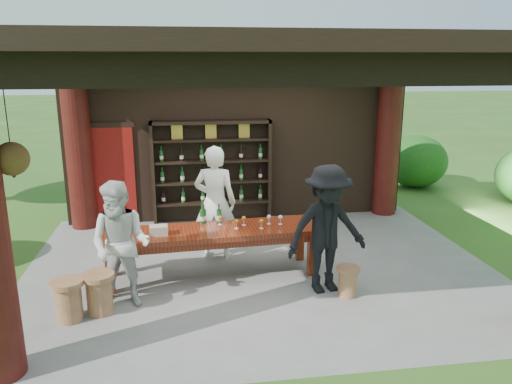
{
  "coord_description": "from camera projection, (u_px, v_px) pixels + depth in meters",
  "views": [
    {
      "loc": [
        -1.17,
        -7.39,
        3.22
      ],
      "look_at": [
        0.0,
        0.4,
        1.15
      ],
      "focal_mm": 35.0,
      "sensor_mm": 36.0,
      "label": 1
    }
  ],
  "objects": [
    {
      "name": "ground",
      "position": [
        260.0,
        267.0,
        8.05
      ],
      "size": [
        90.0,
        90.0,
        0.0
      ],
      "primitive_type": "plane",
      "color": "#2D5119",
      "rests_on": "ground"
    },
    {
      "name": "pavilion",
      "position": [
        255.0,
        132.0,
        7.92
      ],
      "size": [
        7.5,
        6.0,
        3.6
      ],
      "color": "slate",
      "rests_on": "ground"
    },
    {
      "name": "wine_shelf",
      "position": [
        212.0,
        172.0,
        10.04
      ],
      "size": [
        2.38,
        0.36,
        2.09
      ],
      "color": "black",
      "rests_on": "ground"
    },
    {
      "name": "tasting_table",
      "position": [
        212.0,
        236.0,
        7.6
      ],
      "size": [
        3.28,
        1.03,
        0.75
      ],
      "rotation": [
        0.0,
        0.0,
        0.06
      ],
      "color": "#5C190D",
      "rests_on": "ground"
    },
    {
      "name": "stool_near_left",
      "position": [
        99.0,
        292.0,
        6.52
      ],
      "size": [
        0.42,
        0.42,
        0.55
      ],
      "rotation": [
        0.0,
        0.0,
        0.08
      ],
      "color": "brown",
      "rests_on": "ground"
    },
    {
      "name": "stool_near_right",
      "position": [
        348.0,
        281.0,
        7.01
      ],
      "size": [
        0.33,
        0.33,
        0.43
      ],
      "rotation": [
        0.0,
        0.0,
        -0.39
      ],
      "color": "brown",
      "rests_on": "ground"
    },
    {
      "name": "stool_far_left",
      "position": [
        68.0,
        299.0,
        6.34
      ],
      "size": [
        0.42,
        0.42,
        0.55
      ],
      "rotation": [
        0.0,
        0.0,
        0.04
      ],
      "color": "brown",
      "rests_on": "ground"
    },
    {
      "name": "host",
      "position": [
        215.0,
        202.0,
        8.26
      ],
      "size": [
        0.79,
        0.62,
        1.91
      ],
      "primitive_type": "imported",
      "rotation": [
        0.0,
        0.0,
        2.88
      ],
      "color": "white",
      "rests_on": "ground"
    },
    {
      "name": "guest_woman",
      "position": [
        121.0,
        245.0,
        6.61
      ],
      "size": [
        0.99,
        0.87,
        1.73
      ],
      "primitive_type": "imported",
      "rotation": [
        0.0,
        0.0,
        -0.3
      ],
      "color": "beige",
      "rests_on": "ground"
    },
    {
      "name": "guest_man",
      "position": [
        327.0,
        229.0,
        7.02
      ],
      "size": [
        1.3,
        0.9,
        1.85
      ],
      "primitive_type": "imported",
      "rotation": [
        0.0,
        0.0,
        0.19
      ],
      "color": "black",
      "rests_on": "ground"
    },
    {
      "name": "table_bottles",
      "position": [
        208.0,
        213.0,
        7.82
      ],
      "size": [
        0.34,
        0.14,
        0.31
      ],
      "color": "#194C1E",
      "rests_on": "tasting_table"
    },
    {
      "name": "table_glasses",
      "position": [
        237.0,
        223.0,
        7.61
      ],
      "size": [
        2.18,
        0.55,
        0.15
      ],
      "color": "silver",
      "rests_on": "tasting_table"
    },
    {
      "name": "napkin_basket",
      "position": [
        159.0,
        230.0,
        7.3
      ],
      "size": [
        0.27,
        0.2,
        0.14
      ],
      "primitive_type": "cube",
      "rotation": [
        0.0,
        0.0,
        0.06
      ],
      "color": "#BF6672",
      "rests_on": "tasting_table"
    },
    {
      "name": "shrubs",
      "position": [
        383.0,
        209.0,
        9.23
      ],
      "size": [
        14.34,
        9.11,
        1.36
      ],
      "color": "#194C14",
      "rests_on": "ground"
    },
    {
      "name": "trees",
      "position": [
        473.0,
        53.0,
        8.9
      ],
      "size": [
        21.15,
        10.69,
        4.8
      ],
      "color": "#3F2819",
      "rests_on": "ground"
    }
  ]
}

